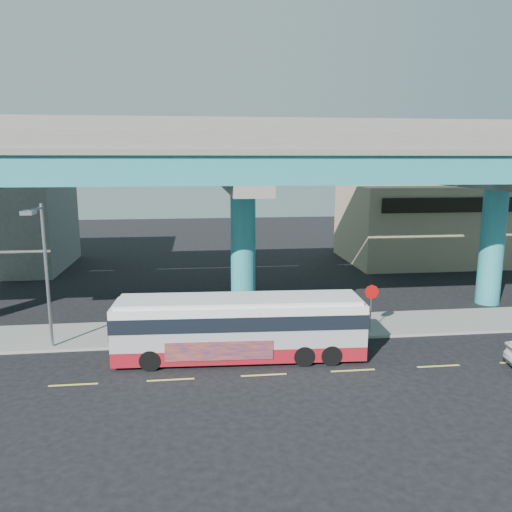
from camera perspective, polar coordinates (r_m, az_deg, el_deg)
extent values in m
plane|color=black|center=(22.55, 0.79, -13.14)|extent=(120.00, 120.00, 0.00)
cube|color=gray|center=(27.60, -0.75, -8.37)|extent=(70.00, 4.00, 0.15)
cube|color=#D8C64C|center=(22.72, -20.15, -13.64)|extent=(2.00, 0.12, 0.01)
cube|color=#D8C64C|center=(22.14, -9.73, -13.76)|extent=(2.00, 0.12, 0.01)
cube|color=#D8C64C|center=(22.28, 0.89, -13.44)|extent=(2.00, 0.12, 0.01)
cube|color=#D8C64C|center=(23.12, 11.02, -12.71)|extent=(2.00, 0.12, 0.01)
cube|color=#D8C64C|center=(24.59, 20.12, -11.73)|extent=(2.00, 0.12, 0.01)
cylinder|color=teal|center=(30.04, -1.48, 0.38)|extent=(1.50, 1.50, 7.40)
cube|color=gray|center=(29.58, -1.52, 8.02)|extent=(2.00, 12.00, 0.60)
cube|color=gray|center=(33.03, -2.10, 9.88)|extent=(1.80, 5.00, 1.20)
cylinder|color=teal|center=(35.31, 25.34, 0.91)|extent=(1.50, 1.50, 7.40)
cube|color=gray|center=(34.91, 25.87, 7.38)|extent=(2.00, 12.00, 0.60)
cube|color=gray|center=(37.89, 23.13, 9.15)|extent=(1.80, 5.00, 1.20)
cube|color=teal|center=(26.06, -0.79, 9.83)|extent=(52.00, 5.00, 1.40)
cube|color=gray|center=(26.06, -0.80, 11.70)|extent=(52.00, 5.40, 0.30)
cube|color=gray|center=(23.59, -0.14, 13.12)|extent=(52.00, 0.25, 0.80)
cube|color=gray|center=(28.56, -1.35, 12.73)|extent=(52.00, 0.25, 0.80)
cube|color=teal|center=(33.03, -2.12, 12.13)|extent=(52.00, 5.00, 1.40)
cube|color=gray|center=(33.06, -2.13, 13.60)|extent=(52.00, 5.40, 0.30)
cube|color=gray|center=(30.61, -1.73, 14.86)|extent=(52.00, 0.25, 0.80)
cube|color=gray|center=(35.58, -2.48, 14.30)|extent=(52.00, 0.25, 0.80)
cube|color=tan|center=(48.45, 18.60, 3.59)|extent=(14.00, 10.00, 7.00)
cube|color=black|center=(43.72, 21.61, 5.44)|extent=(12.00, 0.25, 1.20)
cube|color=maroon|center=(23.81, -1.87, -10.43)|extent=(11.59, 2.99, 0.67)
cube|color=silver|center=(23.45, -1.88, -8.04)|extent=(11.59, 2.99, 1.44)
cube|color=black|center=(23.30, -1.89, -6.92)|extent=(11.65, 3.04, 0.67)
cube|color=silver|center=(23.14, -1.90, -5.68)|extent=(11.59, 2.99, 0.38)
cube|color=silver|center=(23.06, -1.90, -5.00)|extent=(11.18, 2.72, 0.19)
cube|color=black|center=(24.24, 11.95, -6.80)|extent=(0.16, 2.19, 1.15)
cube|color=black|center=(23.84, -15.98, -7.30)|extent=(0.16, 2.19, 1.15)
cube|color=navy|center=(22.51, -4.22, -10.78)|extent=(4.78, 0.28, 0.86)
cylinder|color=black|center=(23.02, -12.01, -11.58)|extent=(0.97, 0.33, 0.96)
cylinder|color=black|center=(25.05, -11.33, -9.67)|extent=(0.97, 0.33, 0.96)
cylinder|color=black|center=(23.09, 5.53, -11.30)|extent=(0.97, 0.33, 0.96)
cylinder|color=black|center=(25.12, 4.68, -9.42)|extent=(0.97, 0.33, 0.96)
cylinder|color=black|center=(23.33, 8.60, -11.15)|extent=(0.97, 0.33, 0.96)
cylinder|color=black|center=(25.33, 7.50, -9.30)|extent=(0.97, 0.33, 0.96)
cylinder|color=gray|center=(26.04, -22.78, -2.18)|extent=(0.16, 0.16, 7.05)
cylinder|color=gray|center=(24.63, -23.94, 4.90)|extent=(0.12, 1.91, 0.12)
cube|color=gray|center=(23.73, -24.59, 4.54)|extent=(0.50, 0.70, 0.18)
cylinder|color=gray|center=(27.41, 12.97, -6.17)|extent=(0.06, 0.06, 2.25)
cylinder|color=#B20A0A|center=(27.10, 13.09, -4.02)|extent=(0.78, 0.03, 0.78)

